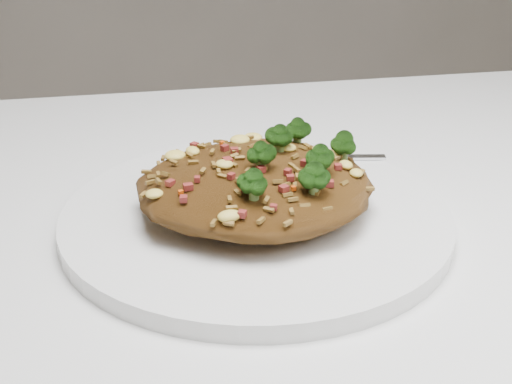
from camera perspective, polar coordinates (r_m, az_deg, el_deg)
dining_table at (r=0.57m, az=-3.27°, el=-12.97°), size 1.20×0.80×0.75m
plate at (r=0.55m, az=-0.00°, el=-2.08°), size 0.30×0.30×0.01m
fried_rice at (r=0.53m, az=0.15°, el=1.24°), size 0.18×0.16×0.06m
fork at (r=0.64m, az=3.82°, el=2.77°), size 0.16×0.04×0.00m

